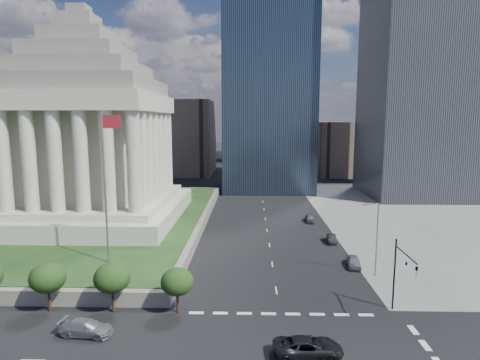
{
  "coord_description": "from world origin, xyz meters",
  "views": [
    {
      "loc": [
        -3.21,
        -26.52,
        20.58
      ],
      "look_at": [
        -4.39,
        18.17,
        13.92
      ],
      "focal_mm": 30.0,
      "sensor_mm": 36.0,
      "label": 1
    }
  ],
  "objects_px": {
    "flagpole": "(106,179)",
    "pickup_truck": "(308,347)",
    "traffic_signal_ne": "(401,269)",
    "parked_sedan_mid": "(331,239)",
    "street_lamp_north": "(376,235)",
    "parked_sedan_far": "(310,218)",
    "parked_sedan_near": "(354,262)",
    "suv_grey": "(86,328)",
    "war_memorial": "(85,116)"
  },
  "relations": [
    {
      "from": "flagpole",
      "to": "pickup_truck",
      "type": "bearing_deg",
      "value": -36.87
    },
    {
      "from": "traffic_signal_ne",
      "to": "parked_sedan_mid",
      "type": "relative_size",
      "value": 1.97
    },
    {
      "from": "street_lamp_north",
      "to": "parked_sedan_far",
      "type": "relative_size",
      "value": 2.35
    },
    {
      "from": "street_lamp_north",
      "to": "parked_sedan_mid",
      "type": "bearing_deg",
      "value": 100.37
    },
    {
      "from": "flagpole",
      "to": "parked_sedan_near",
      "type": "distance_m",
      "value": 35.81
    },
    {
      "from": "flagpole",
      "to": "parked_sedan_far",
      "type": "bearing_deg",
      "value": 43.87
    },
    {
      "from": "traffic_signal_ne",
      "to": "parked_sedan_far",
      "type": "bearing_deg",
      "value": 95.01
    },
    {
      "from": "suv_grey",
      "to": "parked_sedan_far",
      "type": "xyz_separation_m",
      "value": [
        28.02,
        44.43,
        -0.04
      ]
    },
    {
      "from": "parked_sedan_near",
      "to": "parked_sedan_far",
      "type": "distance_m",
      "value": 25.43
    },
    {
      "from": "flagpole",
      "to": "traffic_signal_ne",
      "type": "relative_size",
      "value": 2.5
    },
    {
      "from": "flagpole",
      "to": "street_lamp_north",
      "type": "xyz_separation_m",
      "value": [
        35.16,
        1.0,
        -7.45
      ]
    },
    {
      "from": "suv_grey",
      "to": "parked_sedan_mid",
      "type": "relative_size",
      "value": 1.29
    },
    {
      "from": "war_memorial",
      "to": "parked_sedan_mid",
      "type": "height_order",
      "value": "war_memorial"
    },
    {
      "from": "pickup_truck",
      "to": "war_memorial",
      "type": "bearing_deg",
      "value": 36.96
    },
    {
      "from": "street_lamp_north",
      "to": "parked_sedan_mid",
      "type": "relative_size",
      "value": 2.46
    },
    {
      "from": "traffic_signal_ne",
      "to": "suv_grey",
      "type": "relative_size",
      "value": 1.53
    },
    {
      "from": "flagpole",
      "to": "parked_sedan_near",
      "type": "relative_size",
      "value": 4.57
    },
    {
      "from": "traffic_signal_ne",
      "to": "street_lamp_north",
      "type": "height_order",
      "value": "street_lamp_north"
    },
    {
      "from": "war_memorial",
      "to": "suv_grey",
      "type": "relative_size",
      "value": 7.45
    },
    {
      "from": "suv_grey",
      "to": "parked_sedan_mid",
      "type": "distance_m",
      "value": 42.59
    },
    {
      "from": "street_lamp_north",
      "to": "suv_grey",
      "type": "xyz_separation_m",
      "value": [
        -32.35,
        -15.8,
        -4.9
      ]
    },
    {
      "from": "pickup_truck",
      "to": "traffic_signal_ne",
      "type": "bearing_deg",
      "value": -58.46
    },
    {
      "from": "suv_grey",
      "to": "war_memorial",
      "type": "bearing_deg",
      "value": 27.73
    },
    {
      "from": "traffic_signal_ne",
      "to": "suv_grey",
      "type": "xyz_separation_m",
      "value": [
        -31.52,
        -4.49,
        -4.49
      ]
    },
    {
      "from": "war_memorial",
      "to": "street_lamp_north",
      "type": "xyz_separation_m",
      "value": [
        47.33,
        -23.0,
        -15.74
      ]
    },
    {
      "from": "flagpole",
      "to": "suv_grey",
      "type": "xyz_separation_m",
      "value": [
        2.8,
        -14.8,
        -12.35
      ]
    },
    {
      "from": "traffic_signal_ne",
      "to": "parked_sedan_far",
      "type": "xyz_separation_m",
      "value": [
        -3.5,
        39.94,
        -4.53
      ]
    },
    {
      "from": "war_memorial",
      "to": "flagpole",
      "type": "bearing_deg",
      "value": -63.11
    },
    {
      "from": "flagpole",
      "to": "parked_sedan_far",
      "type": "xyz_separation_m",
      "value": [
        30.83,
        29.63,
        -12.39
      ]
    },
    {
      "from": "flagpole",
      "to": "suv_grey",
      "type": "distance_m",
      "value": 19.48
    },
    {
      "from": "parked_sedan_mid",
      "to": "war_memorial",
      "type": "bearing_deg",
      "value": 174.09
    },
    {
      "from": "street_lamp_north",
      "to": "pickup_truck",
      "type": "relative_size",
      "value": 1.63
    },
    {
      "from": "traffic_signal_ne",
      "to": "parked_sedan_near",
      "type": "relative_size",
      "value": 1.83
    },
    {
      "from": "suv_grey",
      "to": "parked_sedan_near",
      "type": "height_order",
      "value": "suv_grey"
    },
    {
      "from": "suv_grey",
      "to": "parked_sedan_near",
      "type": "relative_size",
      "value": 1.2
    },
    {
      "from": "parked_sedan_mid",
      "to": "flagpole",
      "type": "bearing_deg",
      "value": -149.54
    },
    {
      "from": "pickup_truck",
      "to": "parked_sedan_near",
      "type": "relative_size",
      "value": 1.41
    },
    {
      "from": "war_memorial",
      "to": "pickup_truck",
      "type": "height_order",
      "value": "war_memorial"
    },
    {
      "from": "flagpole",
      "to": "traffic_signal_ne",
      "type": "distance_m",
      "value": 36.69
    },
    {
      "from": "war_memorial",
      "to": "flagpole",
      "type": "xyz_separation_m",
      "value": [
        12.17,
        -24.0,
        -8.29
      ]
    },
    {
      "from": "pickup_truck",
      "to": "parked_sedan_mid",
      "type": "xyz_separation_m",
      "value": [
        8.72,
        33.57,
        -0.19
      ]
    },
    {
      "from": "traffic_signal_ne",
      "to": "pickup_truck",
      "type": "xyz_separation_m",
      "value": [
        -10.6,
        -7.49,
        -4.4
      ]
    },
    {
      "from": "street_lamp_north",
      "to": "parked_sedan_mid",
      "type": "distance_m",
      "value": 15.83
    },
    {
      "from": "flagpole",
      "to": "suv_grey",
      "type": "height_order",
      "value": "flagpole"
    },
    {
      "from": "flagpole",
      "to": "suv_grey",
      "type": "bearing_deg",
      "value": -79.27
    },
    {
      "from": "war_memorial",
      "to": "street_lamp_north",
      "type": "bearing_deg",
      "value": -25.92
    },
    {
      "from": "street_lamp_north",
      "to": "parked_sedan_near",
      "type": "xyz_separation_m",
      "value": [
        -1.83,
        3.33,
        -4.92
      ]
    },
    {
      "from": "war_memorial",
      "to": "parked_sedan_near",
      "type": "distance_m",
      "value": 53.7
    },
    {
      "from": "war_memorial",
      "to": "traffic_signal_ne",
      "type": "distance_m",
      "value": 60.0
    },
    {
      "from": "flagpole",
      "to": "parked_sedan_far",
      "type": "height_order",
      "value": "flagpole"
    }
  ]
}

